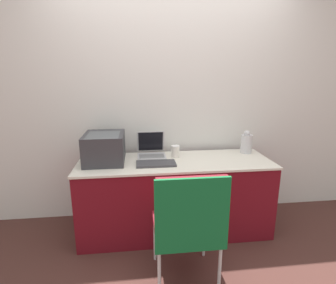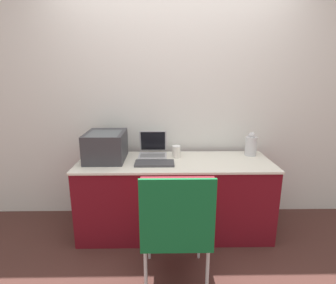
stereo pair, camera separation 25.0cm
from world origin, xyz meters
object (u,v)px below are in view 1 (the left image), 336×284
object	(u,v)px
external_keyboard	(156,164)
chair	(188,221)
laptop_left	(151,151)
coffee_cup	(175,151)
printer	(104,147)
metal_pitcher	(246,143)

from	to	relation	value
external_keyboard	chair	xyz separation A→B (m)	(0.17, -0.69, -0.19)
laptop_left	coffee_cup	xyz separation A→B (m)	(0.24, -0.06, 0.01)
chair	external_keyboard	bearing A→B (deg)	103.91
laptop_left	external_keyboard	bearing A→B (deg)	-84.49
laptop_left	coffee_cup	distance (m)	0.25
printer	coffee_cup	xyz separation A→B (m)	(0.68, 0.07, -0.09)
coffee_cup	metal_pitcher	bearing A→B (deg)	4.47
laptop_left	external_keyboard	world-z (taller)	laptop_left
printer	coffee_cup	world-z (taller)	printer
laptop_left	external_keyboard	xyz separation A→B (m)	(0.03, -0.28, -0.04)
printer	coffee_cup	distance (m)	0.69
printer	coffee_cup	size ratio (longest dim) A/B	3.68
metal_pitcher	chair	distance (m)	1.29
printer	chair	xyz separation A→B (m)	(0.65, -0.84, -0.32)
printer	metal_pitcher	distance (m)	1.46
metal_pitcher	chair	size ratio (longest dim) A/B	0.26
metal_pitcher	chair	xyz separation A→B (m)	(-0.81, -0.96, -0.28)
metal_pitcher	external_keyboard	bearing A→B (deg)	-164.51
printer	external_keyboard	world-z (taller)	printer
printer	coffee_cup	bearing A→B (deg)	5.52
external_keyboard	metal_pitcher	distance (m)	1.02
coffee_cup	metal_pitcher	xyz separation A→B (m)	(0.77, 0.06, 0.05)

